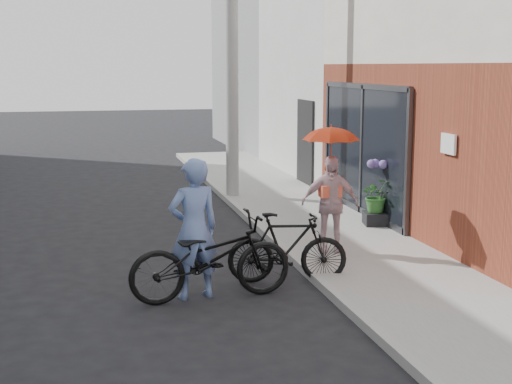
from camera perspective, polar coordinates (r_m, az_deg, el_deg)
name	(u,v)px	position (r m, az deg, el deg)	size (l,w,h in m)	color
ground	(244,281)	(10.02, -0.94, -7.12)	(80.00, 80.00, 0.00)	black
sidewalk	(337,236)	(12.44, 6.47, -3.49)	(2.20, 24.00, 0.12)	gray
curb	(272,239)	(12.10, 1.30, -3.82)	(0.12, 24.00, 0.12)	#9E9E99
plaster_building	(426,46)	(20.58, 13.43, 11.29)	(8.00, 6.00, 7.00)	silver
east_building_far	(338,51)	(27.00, 6.55, 11.13)	(8.00, 8.00, 7.00)	gray
utility_pole	(232,41)	(15.68, -1.95, 12.02)	(0.28, 0.28, 7.00)	#9E9E99
officer	(194,229)	(9.12, -5.00, -2.96)	(0.66, 0.44, 1.82)	#687FB9
bike_left	(211,258)	(9.12, -3.65, -5.26)	(0.73, 2.11, 1.11)	black
bike_right	(287,248)	(9.83, 2.53, -4.47)	(0.47, 1.65, 0.99)	black
kimono_woman	(330,204)	(11.03, 5.92, -0.94)	(0.88, 0.36, 1.49)	beige
parasol	(331,132)	(10.88, 6.03, 4.80)	(0.82, 0.82, 0.72)	red
planter	(376,219)	(13.10, 9.58, -2.10)	(0.43, 0.43, 0.23)	black
potted_plant	(377,195)	(13.01, 9.63, -0.26)	(0.57, 0.49, 0.63)	#2F6829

